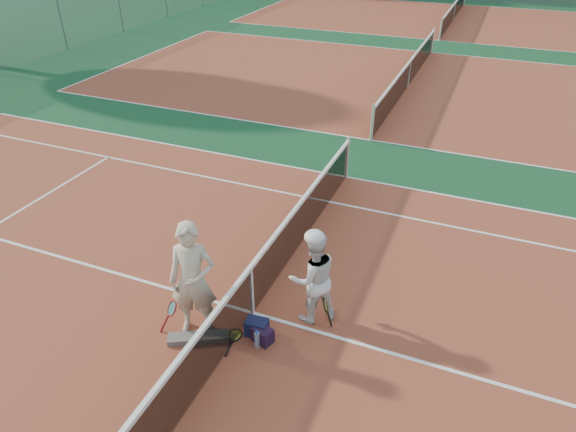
{
  "coord_description": "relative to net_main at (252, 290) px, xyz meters",
  "views": [
    {
      "loc": [
        3.08,
        -5.89,
        6.07
      ],
      "look_at": [
        0.0,
        1.6,
        1.05
      ],
      "focal_mm": 32.0,
      "sensor_mm": 36.0,
      "label": 1
    }
  ],
  "objects": [
    {
      "name": "sports_bag_purple",
      "position": [
        0.43,
        -0.53,
        -0.38
      ],
      "size": [
        0.39,
        0.32,
        0.27
      ],
      "primitive_type": "cube",
      "rotation": [
        0.0,
        0.0,
        -0.33
      ],
      "color": "black",
      "rests_on": "ground"
    },
    {
      "name": "net_far_b",
      "position": [
        0.0,
        27.0,
        0.0
      ],
      "size": [
        0.1,
        10.98,
        1.02
      ],
      "primitive_type": null,
      "color": "black",
      "rests_on": "ground"
    },
    {
      "name": "racket_black_held",
      "position": [
        1.24,
        0.18,
        -0.22
      ],
      "size": [
        0.24,
        0.31,
        0.59
      ],
      "primitive_type": null,
      "rotation": [
        0.0,
        0.0,
        3.4
      ],
      "color": "black",
      "rests_on": "ground"
    },
    {
      "name": "player_a",
      "position": [
        -0.67,
        -0.67,
        0.51
      ],
      "size": [
        0.86,
        0.69,
        2.04
      ],
      "primitive_type": "imported",
      "rotation": [
        0.0,
        0.0,
        0.31
      ],
      "color": "beige",
      "rests_on": "ground"
    },
    {
      "name": "racket_spare",
      "position": [
        -0.03,
        -0.6,
        -0.49
      ],
      "size": [
        0.36,
        0.64,
        0.03
      ],
      "primitive_type": null,
      "rotation": [
        0.0,
        0.0,
        1.73
      ],
      "color": "black",
      "rests_on": "ground"
    },
    {
      "name": "ground",
      "position": [
        0.0,
        0.0,
        -0.51
      ],
      "size": [
        130.0,
        130.0,
        0.0
      ],
      "primitive_type": "plane",
      "color": "#103D20",
      "rests_on": "ground"
    },
    {
      "name": "sports_bag_navy",
      "position": [
        0.28,
        -0.42,
        -0.37
      ],
      "size": [
        0.38,
        0.28,
        0.29
      ],
      "primitive_type": "cube",
      "rotation": [
        0.0,
        0.0,
        0.09
      ],
      "color": "black",
      "rests_on": "ground"
    },
    {
      "name": "court_main",
      "position": [
        0.0,
        0.0,
        -0.51
      ],
      "size": [
        23.77,
        10.97,
        0.01
      ],
      "primitive_type": "cube",
      "color": "brown",
      "rests_on": "ground"
    },
    {
      "name": "net_cover_canvas",
      "position": [
        -0.53,
        -0.9,
        -0.46
      ],
      "size": [
        0.97,
        0.66,
        0.1
      ],
      "primitive_type": "cube",
      "rotation": [
        0.0,
        0.0,
        0.49
      ],
      "color": "#5F5B56",
      "rests_on": "ground"
    },
    {
      "name": "court_far_a",
      "position": [
        0.0,
        13.5,
        -0.51
      ],
      "size": [
        23.77,
        10.97,
        0.01
      ],
      "primitive_type": "cube",
      "color": "brown",
      "rests_on": "ground"
    },
    {
      "name": "racket_red",
      "position": [
        -1.05,
        -0.8,
        -0.25
      ],
      "size": [
        0.42,
        0.43,
        0.53
      ],
      "primitive_type": null,
      "rotation": [
        0.0,
        0.0,
        0.91
      ],
      "color": "maroon",
      "rests_on": "ground"
    },
    {
      "name": "net_main",
      "position": [
        0.0,
        0.0,
        0.0
      ],
      "size": [
        0.1,
        10.98,
        1.02
      ],
      "primitive_type": null,
      "color": "black",
      "rests_on": "ground"
    },
    {
      "name": "player_b",
      "position": [
        0.97,
        0.31,
        0.33
      ],
      "size": [
        1.03,
        1.01,
        1.68
      ],
      "primitive_type": "imported",
      "rotation": [
        0.0,
        0.0,
        3.84
      ],
      "color": "silver",
      "rests_on": "ground"
    },
    {
      "name": "court_far_b",
      "position": [
        0.0,
        27.0,
        -0.51
      ],
      "size": [
        23.77,
        10.97,
        0.01
      ],
      "primitive_type": "cube",
      "color": "brown",
      "rests_on": "ground"
    },
    {
      "name": "net_far_a",
      "position": [
        0.0,
        13.5,
        0.0
      ],
      "size": [
        0.1,
        10.98,
        1.02
      ],
      "primitive_type": null,
      "color": "black",
      "rests_on": "ground"
    },
    {
      "name": "water_bottle",
      "position": [
        0.41,
        -0.68,
        -0.36
      ],
      "size": [
        0.09,
        0.09,
        0.3
      ],
      "primitive_type": "cylinder",
      "color": "silver",
      "rests_on": "ground"
    }
  ]
}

